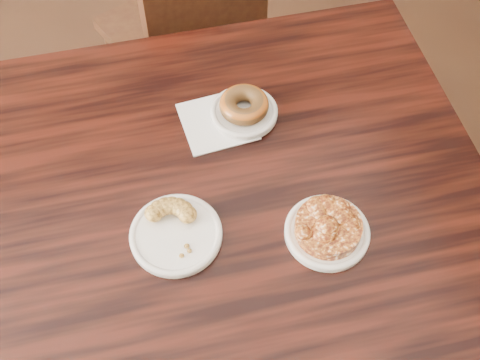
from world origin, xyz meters
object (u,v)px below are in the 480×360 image
object	(u,v)px
chair_far	(179,32)
glazed_donut	(244,105)
cafe_table	(241,285)
cruller_fragment	(175,229)
apple_fritter	(329,225)

from	to	relation	value
chair_far	glazed_donut	bearing A→B (deg)	71.81
cafe_table	chair_far	size ratio (longest dim) A/B	1.10
cruller_fragment	cafe_table	bearing A→B (deg)	11.92
glazed_donut	apple_fritter	world-z (taller)	same
glazed_donut	cruller_fragment	xyz separation A→B (m)	(-0.21, -0.24, -0.01)
cafe_table	glazed_donut	size ratio (longest dim) A/B	9.56
cafe_table	apple_fritter	bearing A→B (deg)	-35.03
glazed_donut	chair_far	bearing A→B (deg)	91.00
cafe_table	chair_far	distance (m)	0.83
cafe_table	chair_far	bearing A→B (deg)	90.26
glazed_donut	cruller_fragment	world-z (taller)	glazed_donut
cruller_fragment	apple_fritter	bearing A→B (deg)	-16.49
chair_far	apple_fritter	size ratio (longest dim) A/B	5.49
cafe_table	chair_far	xyz separation A→B (m)	(0.06, 0.82, 0.08)
apple_fritter	glazed_donut	bearing A→B (deg)	100.58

